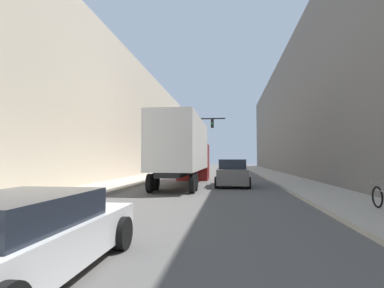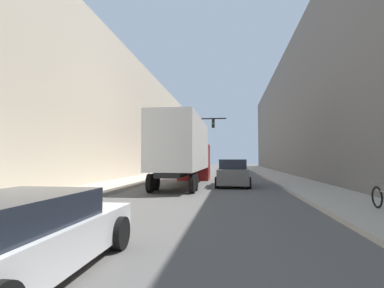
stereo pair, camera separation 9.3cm
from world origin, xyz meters
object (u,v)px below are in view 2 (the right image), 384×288
(traffic_signal_gantry, at_px, (189,133))
(sedan_car, at_px, (20,237))
(suv_car, at_px, (233,173))
(semi_truck, at_px, (185,150))

(traffic_signal_gantry, bearing_deg, sedan_car, -87.24)
(suv_car, distance_m, traffic_signal_gantry, 12.52)
(semi_truck, relative_size, sedan_car, 2.73)
(traffic_signal_gantry, bearing_deg, semi_truck, -83.09)
(sedan_car, xyz_separation_m, suv_car, (3.22, 15.70, 0.21))
(suv_car, relative_size, traffic_signal_gantry, 0.75)
(suv_car, bearing_deg, traffic_signal_gantry, 112.11)
(semi_truck, bearing_deg, traffic_signal_gantry, 96.91)
(semi_truck, xyz_separation_m, sedan_car, (-0.02, -15.96, -1.78))
(semi_truck, xyz_separation_m, traffic_signal_gantry, (-1.31, 10.84, 2.04))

